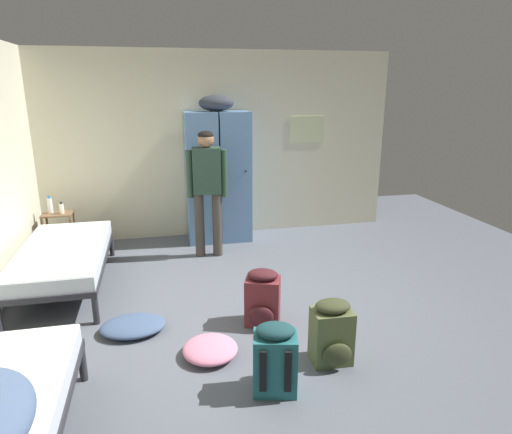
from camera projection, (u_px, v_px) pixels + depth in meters
The scene contains 13 objects.
ground_plane at pixel (262, 317), 4.43m from camera, with size 8.69×8.69×0.00m, color #565B66.
room_backdrop at pixel (121, 164), 5.04m from camera, with size 5.21×5.49×2.68m.
locker_bank at pixel (218, 174), 6.43m from camera, with size 0.90×0.55×2.07m.
shelf_unit at pixel (59, 229), 6.01m from camera, with size 0.38×0.30×0.57m.
bed_left_rear at pixel (63, 256), 4.98m from camera, with size 0.90×1.90×0.49m.
person_traveler at pixel (207, 182), 5.76m from camera, with size 0.52×0.24×1.65m.
water_bottle at pixel (50, 205), 5.92m from camera, with size 0.06×0.06×0.23m.
lotion_bottle at pixel (62, 208), 5.90m from camera, with size 0.06×0.06×0.16m.
backpack_teal at pixel (275, 359), 3.31m from camera, with size 0.37×0.38×0.55m.
backpack_olive at pixel (332, 333), 3.65m from camera, with size 0.33×0.35×0.55m.
backpack_maroon at pixel (263, 299), 4.24m from camera, with size 0.38×0.40×0.55m.
clothes_pile_pink at pixel (210, 349), 3.78m from camera, with size 0.46×0.47×0.13m.
clothes_pile_denim at pixel (133, 326), 4.15m from camera, with size 0.60×0.45×0.12m.
Camera 1 is at (-0.93, -3.87, 2.20)m, focal length 31.57 mm.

